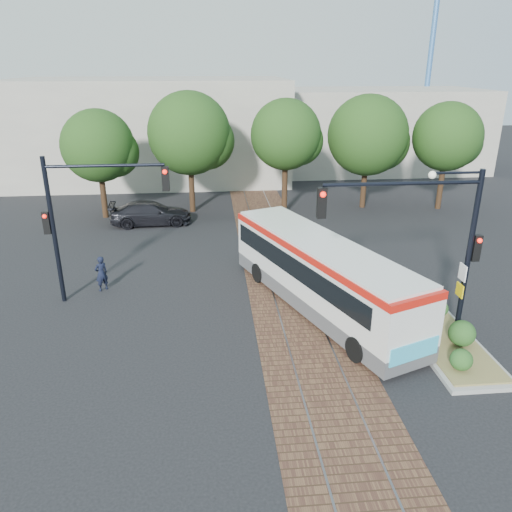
% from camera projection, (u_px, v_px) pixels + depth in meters
% --- Properties ---
extents(ground, '(120.00, 120.00, 0.00)m').
position_uv_depth(ground, '(307.00, 339.00, 17.89)').
color(ground, black).
rests_on(ground, ground).
extents(trackbed, '(3.60, 40.00, 0.02)m').
position_uv_depth(trackbed, '(290.00, 291.00, 21.60)').
color(trackbed, brown).
rests_on(trackbed, ground).
extents(tree_row, '(26.40, 5.60, 7.67)m').
position_uv_depth(tree_row, '(280.00, 137.00, 31.44)').
color(tree_row, '#382314').
rests_on(tree_row, ground).
extents(warehouses, '(40.00, 13.00, 8.00)m').
position_uv_depth(warehouses, '(240.00, 129.00, 43.10)').
color(warehouses, '#ADA899').
rests_on(warehouses, ground).
extents(crane, '(8.00, 0.50, 18.00)m').
position_uv_depth(crane, '(432.00, 43.00, 46.98)').
color(crane, '#3F72B2').
rests_on(crane, ground).
extents(city_bus, '(5.94, 10.66, 2.83)m').
position_uv_depth(city_bus, '(320.00, 271.00, 19.65)').
color(city_bus, '#49494B').
rests_on(city_bus, ground).
extents(traffic_island, '(2.20, 5.20, 1.13)m').
position_uv_depth(traffic_island, '(449.00, 338.00, 17.35)').
color(traffic_island, gray).
rests_on(traffic_island, ground).
extents(signal_pole_main, '(5.49, 0.46, 6.00)m').
position_uv_depth(signal_pole_main, '(436.00, 234.00, 15.95)').
color(signal_pole_main, black).
rests_on(signal_pole_main, ground).
extents(signal_pole_left, '(4.99, 0.34, 6.00)m').
position_uv_depth(signal_pole_left, '(80.00, 211.00, 19.46)').
color(signal_pole_left, black).
rests_on(signal_pole_left, ground).
extents(officer, '(0.68, 0.65, 1.57)m').
position_uv_depth(officer, '(101.00, 273.00, 21.44)').
color(officer, black).
rests_on(officer, ground).
extents(parked_car, '(4.97, 2.31, 1.40)m').
position_uv_depth(parked_car, '(151.00, 213.00, 30.22)').
color(parked_car, black).
rests_on(parked_car, ground).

